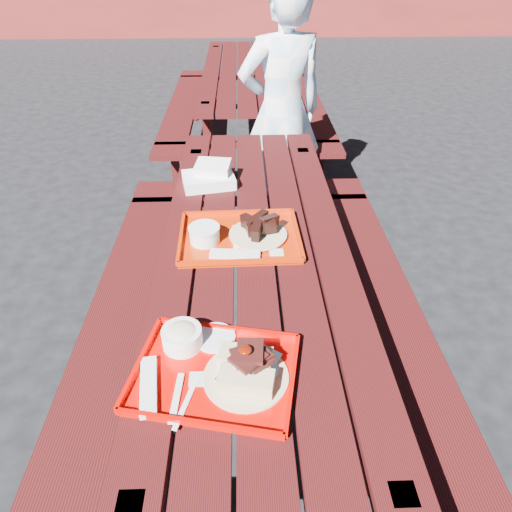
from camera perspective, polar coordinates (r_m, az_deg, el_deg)
name	(u,v)px	position (r m, az deg, el deg)	size (l,w,h in m)	color
ground	(255,375)	(2.29, -0.13, -14.65)	(60.00, 60.00, 0.00)	black
picnic_table_near	(255,286)	(1.89, -0.15, -3.74)	(1.41, 2.40, 0.75)	#3D0B0E
picnic_table_far	(246,91)	(4.42, -1.31, 19.98)	(1.41, 2.40, 0.75)	#3D0B0E
near_tray	(216,362)	(1.30, -5.03, -13.06)	(0.50, 0.42, 0.14)	#DB0400
far_tray	(238,236)	(1.80, -2.31, 2.52)	(0.48, 0.38, 0.08)	#BD2403
white_cloth	(210,176)	(2.24, -5.80, 9.87)	(0.27, 0.22, 0.10)	white
person	(281,112)	(3.11, 3.16, 17.51)	(0.58, 0.38, 1.58)	#BBDEF9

